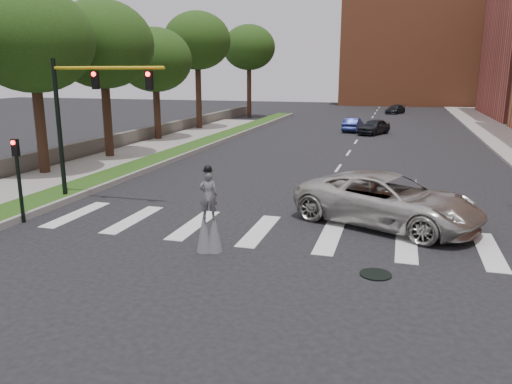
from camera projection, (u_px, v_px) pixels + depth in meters
The scene contains 19 objects.
ground_plane at pixel (288, 243), 16.90m from camera, with size 160.00×160.00×0.00m, color black.
grass_median at pixel (199, 145), 38.64m from camera, with size 2.00×60.00×0.25m, color #214413.
median_curb at pixel (211, 145), 38.35m from camera, with size 0.20×60.00×0.28m, color gray.
sidewalk_left at pixel (89, 166), 30.11m from camera, with size 4.00×60.00×0.18m, color gray.
stone_wall at pixel (147, 134), 41.89m from camera, with size 0.50×56.00×1.10m, color #555149.
manhole at pixel (376, 274), 14.22m from camera, with size 0.90×0.90×0.04m, color black.
building_backdrop at pixel (420, 52), 86.04m from camera, with size 26.00×14.00×18.00m, color #BD633B.
traffic_signal at pixel (81, 108), 21.35m from camera, with size 5.30×0.23×6.20m.
secondary_signal at pixel (18, 173), 18.74m from camera, with size 0.25×0.21×3.23m.
stilt_performer at pixel (209, 219), 15.85m from camera, with size 0.83×0.60×2.83m.
suv_crossing at pixel (387, 200), 18.68m from camera, with size 3.20×6.93×1.93m, color #BBB9B1.
car_near at pixel (374, 127), 45.92m from camera, with size 1.66×4.13×1.41m, color black.
car_mid at pixel (353, 125), 48.18m from camera, with size 1.39×3.99×1.31m, color navy.
car_far at pixel (395, 109), 68.65m from camera, with size 1.65×4.06×1.18m, color black.
tree_1 at pixel (32, 40), 26.24m from camera, with size 6.50×6.50×10.04m.
tree_2 at pixel (102, 45), 31.66m from camera, with size 6.54×6.54×10.12m.
tree_3 at pixel (155, 60), 40.47m from camera, with size 6.06×6.06×9.16m.
tree_4 at pixel (197, 41), 47.76m from camera, with size 6.44×6.44×11.28m.
tree_5 at pixel (249, 48), 60.87m from camera, with size 6.41×6.41×11.25m.
Camera 1 is at (3.38, -15.70, 5.65)m, focal length 35.00 mm.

